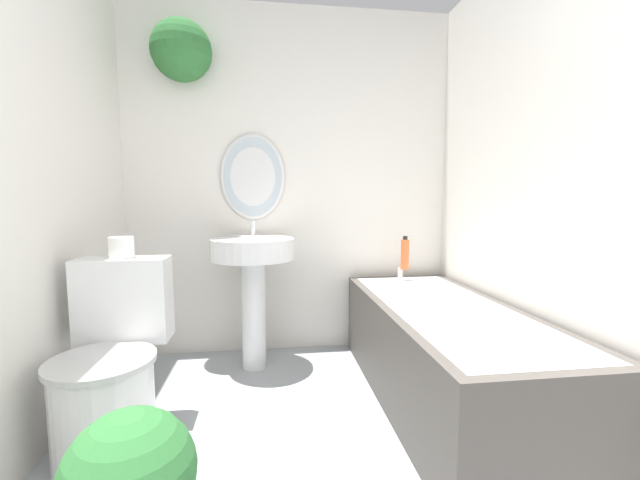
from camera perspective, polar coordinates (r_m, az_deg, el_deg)
The scene contains 7 objects.
wall_back at distance 2.81m, azimuth -6.32°, elevation 10.63°, with size 2.37×0.38×2.40m.
wall_right at distance 1.99m, azimuth 34.48°, elevation 8.24°, with size 0.06×2.73×2.40m.
toilet at distance 2.01m, azimuth -28.15°, elevation -16.65°, with size 0.42×0.58×0.81m.
pedestal_sink at distance 2.53m, azimuth -9.74°, elevation -4.26°, with size 0.52×0.52×0.94m.
bathtub at distance 2.27m, azimuth 17.70°, elevation -15.27°, with size 0.70×1.66×0.60m.
shampoo_bottle at distance 2.77m, azimuth 12.24°, elevation -1.99°, with size 0.06×0.06×0.23m.
toilet_paper_roll at distance 2.06m, azimuth -26.92°, elevation -0.99°, with size 0.11×0.11×0.10m.
Camera 1 is at (-0.17, -0.18, 1.08)m, focal length 22.00 mm.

